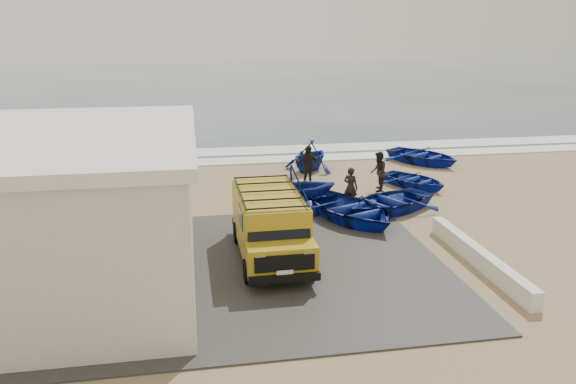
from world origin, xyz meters
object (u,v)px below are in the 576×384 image
boat_near_left (350,209)px  boat_far_right (423,156)px  boat_far_left (310,156)px  building (42,210)px  boat_mid_left (297,187)px  parapet (479,257)px  fisherman_middle (378,172)px  boat_mid_right (414,180)px  van (270,223)px  boat_near_right (389,201)px  fisherman_back (308,166)px  fisherman_front (351,187)px

boat_near_left → boat_far_right: bearing=30.1°
boat_far_left → boat_far_right: size_ratio=0.72×
building → boat_mid_left: size_ratio=2.82×
parapet → fisherman_middle: size_ratio=3.43×
boat_mid_left → boat_mid_right: 6.15m
van → boat_mid_right: bearing=41.7°
boat_mid_right → boat_far_right: size_ratio=0.79×
parapet → boat_mid_right: bearing=80.7°
building → boat_near_right: building is taller
building → fisherman_middle: size_ratio=5.37×
boat_near_right → fisherman_back: fisherman_back is taller
parapet → fisherman_middle: 8.36m
van → fisherman_middle: van is taller
fisherman_front → fisherman_back: (-1.06, 3.25, 0.12)m
boat_far_right → fisherman_front: fisherman_front is taller
boat_mid_right → boat_near_left: bearing=-167.5°
building → boat_far_left: building is taller
boat_near_left → boat_far_right: (6.34, 8.20, -0.04)m
boat_near_right → boat_mid_left: (-3.47, 1.10, 0.47)m
boat_near_right → boat_far_left: (-1.69, 6.94, 0.37)m
van → fisherman_front: (3.90, 4.54, -0.33)m
building → fisherman_front: building is taller
van → boat_mid_left: 5.12m
boat_mid_left → fisherman_front: bearing=-107.5°
boat_near_right → fisherman_back: 4.76m
boat_near_left → boat_near_right: size_ratio=1.11×
boat_near_left → boat_mid_right: 5.68m
van → boat_far_right: van is taller
fisherman_front → fisherman_middle: bearing=-90.5°
boat_far_right → boat_mid_left: bearing=-174.7°
boat_near_left → boat_far_right: size_ratio=1.08×
boat_near_right → fisherman_middle: size_ratio=2.27×
building → fisherman_back: building is taller
fisherman_back → parapet: bearing=-84.0°
boat_near_right → boat_mid_right: bearing=116.9°
boat_near_left → boat_near_right: (1.80, 0.79, -0.04)m
boat_mid_right → fisherman_back: fisherman_back is taller
van → fisherman_back: (2.84, 7.78, -0.20)m
boat_mid_left → boat_near_right: bearing=-118.1°
building → boat_far_left: (9.90, 11.39, -1.39)m
boat_mid_left → boat_mid_right: (5.78, 2.03, -0.55)m
boat_mid_right → fisherman_middle: fisherman_middle is taller
parapet → boat_near_right: bearing=99.4°
boat_far_right → fisherman_back: (-6.92, -3.33, 0.52)m
boat_mid_left → fisherman_middle: (3.99, 1.78, -0.00)m
parapet → boat_far_left: bearing=101.8°
boat_near_right → fisherman_back: (-2.38, 4.08, 0.53)m
van → boat_mid_left: bearing=69.4°
building → fisherman_back: 12.62m
boat_mid_left → boat_mid_right: size_ratio=1.04×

